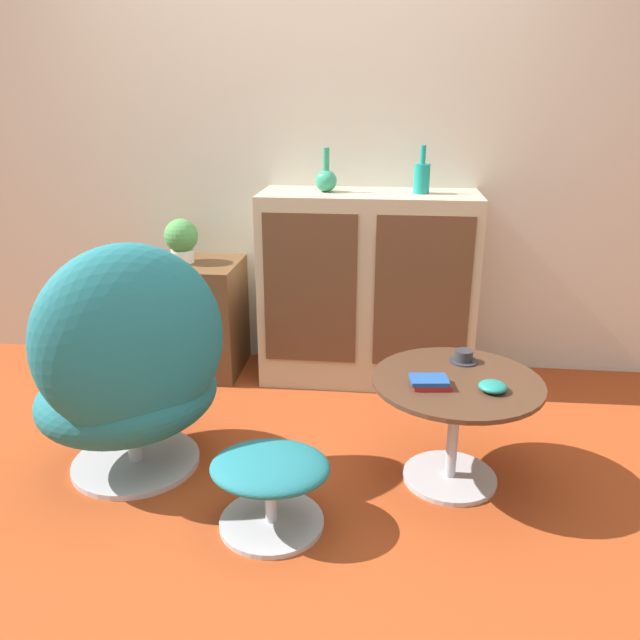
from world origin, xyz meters
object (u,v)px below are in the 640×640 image
object	(u,v)px
vase_inner_left	(422,177)
bowl	(493,387)
tv_console	(186,317)
egg_chair	(131,370)
book_stack	(430,382)
teacup	(464,357)
sideboard	(367,289)
vase_leftmost	(326,179)
potted_plant	(181,239)
coffee_table	(455,410)
ottoman	(270,477)

from	to	relation	value
vase_inner_left	bowl	xyz separation A→B (m)	(0.25, -1.05, -0.62)
tv_console	egg_chair	size ratio (longest dim) A/B	0.63
book_stack	teacup	bearing A→B (deg)	59.42
tv_console	egg_chair	world-z (taller)	egg_chair
sideboard	vase_leftmost	size ratio (longest dim) A/B	5.08
potted_plant	bowl	distance (m)	1.84
coffee_table	bowl	xyz separation A→B (m)	(0.12, -0.09, 0.15)
coffee_table	potted_plant	size ratio (longest dim) A/B	2.77
sideboard	vase_inner_left	bearing A→B (deg)	0.87
ottoman	egg_chair	bearing A→B (deg)	155.43
egg_chair	teacup	distance (m)	1.32
ottoman	bowl	size ratio (longest dim) A/B	4.08
vase_leftmost	teacup	bearing A→B (deg)	-50.66
potted_plant	bowl	size ratio (longest dim) A/B	2.26
ottoman	potted_plant	xyz separation A→B (m)	(-0.72, 1.31, 0.55)
ottoman	coffee_table	bearing A→B (deg)	28.67
book_stack	sideboard	bearing A→B (deg)	105.09
egg_chair	bowl	xyz separation A→B (m)	(1.37, 0.00, 0.01)
tv_console	coffee_table	bearing A→B (deg)	-34.48
vase_inner_left	potted_plant	world-z (taller)	vase_inner_left
ottoman	teacup	size ratio (longest dim) A/B	3.63
egg_chair	teacup	bearing A→B (deg)	11.46
egg_chair	tv_console	bearing A→B (deg)	97.07
ottoman	vase_inner_left	bearing A→B (deg)	68.24
sideboard	tv_console	distance (m)	1.02
vase_leftmost	bowl	world-z (taller)	vase_leftmost
vase_leftmost	vase_inner_left	bearing A→B (deg)	0.00
ottoman	vase_inner_left	world-z (taller)	vase_inner_left
ottoman	teacup	distance (m)	0.92
egg_chair	book_stack	world-z (taller)	egg_chair
potted_plant	book_stack	bearing A→B (deg)	-38.96
egg_chair	coffee_table	size ratio (longest dim) A/B	1.52
ottoman	book_stack	distance (m)	0.67
coffee_table	book_stack	xyz separation A→B (m)	(-0.11, -0.07, 0.15)
vase_inner_left	bowl	bearing A→B (deg)	-76.61
ottoman	teacup	xyz separation A→B (m)	(0.70, 0.53, 0.26)
teacup	sideboard	bearing A→B (deg)	118.48
tv_console	bowl	xyz separation A→B (m)	(1.50, -1.04, 0.15)
coffee_table	vase_inner_left	size ratio (longest dim) A/B	2.80
vase_inner_left	book_stack	bearing A→B (deg)	-88.65
vase_leftmost	vase_inner_left	xyz separation A→B (m)	(0.47, 0.00, 0.02)
tv_console	book_stack	xyz separation A→B (m)	(1.28, -1.02, 0.15)
vase_inner_left	teacup	bearing A→B (deg)	-77.73
coffee_table	teacup	size ratio (longest dim) A/B	5.58
potted_plant	book_stack	xyz separation A→B (m)	(1.27, -1.02, -0.29)
vase_leftmost	egg_chair	bearing A→B (deg)	-121.76
book_stack	bowl	world-z (taller)	bowl
teacup	ottoman	bearing A→B (deg)	-142.57
sideboard	coffee_table	size ratio (longest dim) A/B	1.70
bowl	vase_inner_left	bearing A→B (deg)	103.39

